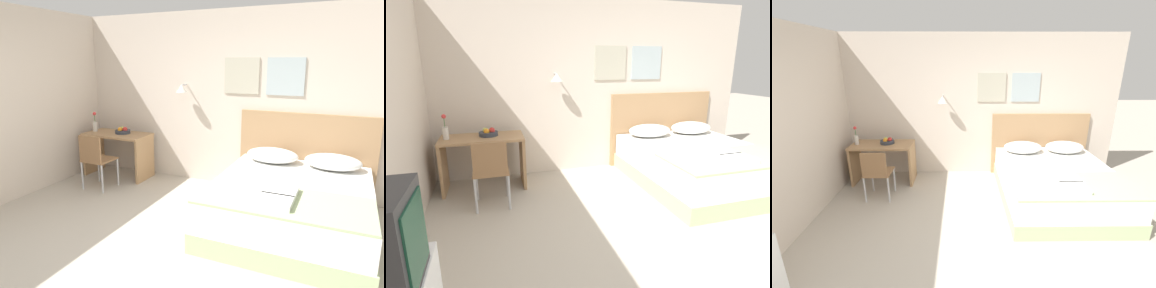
# 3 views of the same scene
# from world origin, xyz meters

# --- Properties ---
(ground_plane) EXTENTS (24.00, 24.00, 0.00)m
(ground_plane) POSITION_xyz_m (0.00, 0.00, 0.00)
(ground_plane) COLOR #B2A899
(wall_back) EXTENTS (5.50, 0.31, 2.65)m
(wall_back) POSITION_xyz_m (0.01, 2.57, 1.33)
(wall_back) COLOR beige
(wall_back) RESTS_ON ground_plane
(bed) EXTENTS (1.74, 2.07, 0.55)m
(bed) POSITION_xyz_m (1.31, 1.45, 0.27)
(bed) COLOR #B2C693
(bed) RESTS_ON ground_plane
(headboard) EXTENTS (1.86, 0.06, 1.21)m
(headboard) POSITION_xyz_m (1.31, 2.51, 0.61)
(headboard) COLOR #A87F56
(headboard) RESTS_ON ground_plane
(pillow_left) EXTENTS (0.70, 0.47, 0.19)m
(pillow_left) POSITION_xyz_m (0.93, 2.20, 0.65)
(pillow_left) COLOR white
(pillow_left) RESTS_ON bed
(pillow_right) EXTENTS (0.70, 0.47, 0.19)m
(pillow_right) POSITION_xyz_m (1.70, 2.20, 0.65)
(pillow_right) COLOR white
(pillow_right) RESTS_ON bed
(throw_blanket) EXTENTS (1.68, 0.83, 0.02)m
(throw_blanket) POSITION_xyz_m (1.31, 0.85, 0.56)
(throw_blanket) COLOR #B2C693
(throw_blanket) RESTS_ON bed
(folded_towel_near_foot) EXTENTS (0.36, 0.34, 0.06)m
(folded_towel_near_foot) POSITION_xyz_m (1.25, 0.99, 0.60)
(folded_towel_near_foot) COLOR white
(folded_towel_near_foot) RESTS_ON throw_blanket
(folded_towel_mid_bed) EXTENTS (0.32, 0.29, 0.06)m
(folded_towel_mid_bed) POSITION_xyz_m (1.27, 0.70, 0.60)
(folded_towel_mid_bed) COLOR white
(folded_towel_mid_bed) RESTS_ON throw_blanket
(desk) EXTENTS (1.09, 0.57, 0.73)m
(desk) POSITION_xyz_m (-1.65, 2.15, 0.51)
(desk) COLOR #A87F56
(desk) RESTS_ON ground_plane
(desk_chair) EXTENTS (0.42, 0.42, 0.85)m
(desk_chair) POSITION_xyz_m (-1.56, 1.48, 0.51)
(desk_chair) COLOR #8E6642
(desk_chair) RESTS_ON ground_plane
(fruit_bowl) EXTENTS (0.25, 0.25, 0.11)m
(fruit_bowl) POSITION_xyz_m (-1.57, 2.19, 0.78)
(fruit_bowl) COLOR #333842
(fruit_bowl) RESTS_ON desk
(flower_vase) EXTENTS (0.08, 0.08, 0.33)m
(flower_vase) POSITION_xyz_m (-2.10, 2.14, 0.85)
(flower_vase) COLOR silver
(flower_vase) RESTS_ON desk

